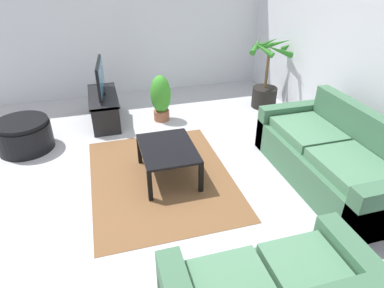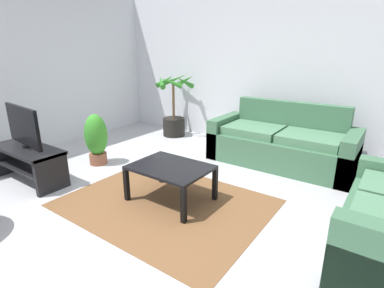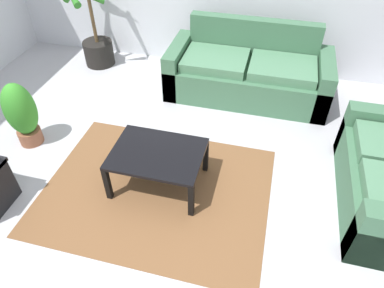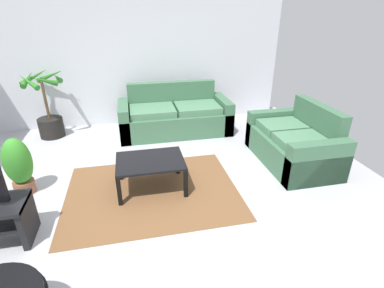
{
  "view_description": "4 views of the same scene",
  "coord_description": "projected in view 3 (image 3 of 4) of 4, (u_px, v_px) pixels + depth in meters",
  "views": [
    {
      "loc": [
        3.51,
        -0.25,
        2.48
      ],
      "look_at": [
        0.35,
        0.65,
        0.58
      ],
      "focal_mm": 31.69,
      "sensor_mm": 36.0,
      "label": 1
    },
    {
      "loc": [
        2.04,
        -1.94,
        1.66
      ],
      "look_at": [
        0.11,
        0.78,
        0.59
      ],
      "focal_mm": 27.74,
      "sensor_mm": 36.0,
      "label": 2
    },
    {
      "loc": [
        0.97,
        -1.8,
        2.64
      ],
      "look_at": [
        0.4,
        0.42,
        0.6
      ],
      "focal_mm": 32.53,
      "sensor_mm": 36.0,
      "label": 3
    },
    {
      "loc": [
        -0.1,
        -2.88,
        2.18
      ],
      "look_at": [
        0.66,
        0.6,
        0.5
      ],
      "focal_mm": 27.07,
      "sensor_mm": 36.0,
      "label": 4
    }
  ],
  "objects": [
    {
      "name": "coffee_table",
      "position": [
        157.0,
        157.0,
        3.29
      ],
      "size": [
        0.86,
        0.65,
        0.42
      ],
      "color": "black",
      "rests_on": "ground"
    },
    {
      "name": "couch_main",
      "position": [
        248.0,
        73.0,
        4.56
      ],
      "size": [
        2.06,
        0.9,
        0.9
      ],
      "color": "#3F6B4C",
      "rests_on": "ground"
    },
    {
      "name": "ground_plane",
      "position": [
        139.0,
        214.0,
        3.24
      ],
      "size": [
        6.6,
        6.6,
        0.0
      ],
      "primitive_type": "plane",
      "color": "#B2B2B7"
    },
    {
      "name": "potted_plant_small",
      "position": [
        21.0,
        113.0,
        3.74
      ],
      "size": [
        0.33,
        0.33,
        0.77
      ],
      "color": "brown",
      "rests_on": "ground"
    },
    {
      "name": "area_rug",
      "position": [
        157.0,
        190.0,
        3.46
      ],
      "size": [
        2.2,
        1.7,
        0.01
      ],
      "primitive_type": "cube",
      "color": "brown",
      "rests_on": "ground"
    },
    {
      "name": "potted_palm",
      "position": [
        96.0,
        35.0,
        5.09
      ],
      "size": [
        0.77,
        0.77,
        1.22
      ],
      "color": "black",
      "rests_on": "ground"
    }
  ]
}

